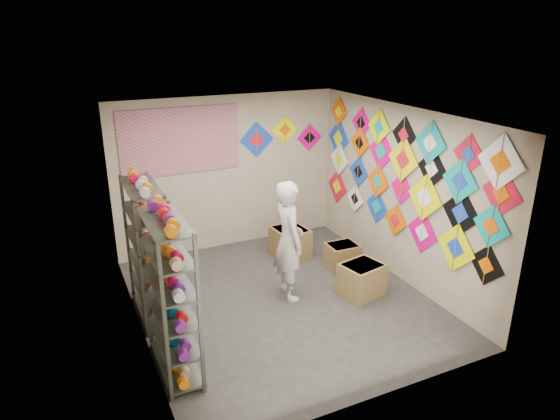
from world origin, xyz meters
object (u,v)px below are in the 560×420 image
shelf_rack_front (171,297)px  shelf_rack_back (148,252)px  carton_c (290,243)px  shopkeeper (289,240)px  carton_a (361,280)px  carton_b (342,256)px

shelf_rack_front → shelf_rack_back: bearing=90.0°
shelf_rack_back → carton_c: 2.76m
shopkeeper → carton_a: shopkeeper is taller
shelf_rack_back → carton_b: size_ratio=3.77×
shelf_rack_back → carton_c: shelf_rack_back is taller
shopkeeper → carton_a: 1.26m
shelf_rack_back → shopkeeper: (1.93, -0.34, -0.06)m
shelf_rack_front → carton_a: size_ratio=3.21×
shelf_rack_front → carton_c: (2.54, 2.14, -0.69)m
shelf_rack_back → carton_c: bearing=18.4°
shelf_rack_back → carton_a: (2.92, -0.78, -0.70)m
shelf_rack_front → shelf_rack_back: 1.30m
shelf_rack_back → carton_a: shelf_rack_back is taller
shelf_rack_back → shopkeeper: bearing=-10.1°
shelf_rack_front → carton_b: size_ratio=3.77×
shopkeeper → carton_c: shopkeeper is taller
shopkeeper → carton_b: size_ratio=3.54×
shopkeeper → shelf_rack_front: bearing=121.5°
shelf_rack_back → carton_a: 3.10m
carton_a → carton_c: carton_c is taller
shelf_rack_front → shopkeeper: bearing=26.4°
shelf_rack_front → carton_b: (3.13, 1.41, -0.74)m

